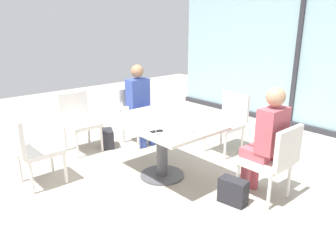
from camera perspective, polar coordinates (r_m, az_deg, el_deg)
ground_plane at (r=4.22m, az=-1.03°, el=-8.70°), size 12.00×12.00×0.00m
window_wall_backdrop at (r=6.37m, az=21.72°, el=10.54°), size 5.51×0.10×2.70m
dining_table_main at (r=4.00m, az=-1.07°, el=-1.50°), size 1.39×0.93×0.73m
chair_far_left at (r=5.25m, az=-5.53°, el=2.43°), size 0.50×0.46×0.87m
chair_far_right at (r=3.66m, az=18.00°, el=-5.41°), size 0.50×0.46×0.87m
chair_side_end at (r=5.08m, az=-15.40°, el=1.32°), size 0.50×0.46×0.87m
chair_front_left at (r=4.12m, az=-22.86°, el=-3.35°), size 0.46×0.50×0.87m
chair_near_window at (r=4.93m, az=10.52°, el=1.15°), size 0.46×0.51×0.87m
person_far_left at (r=5.12m, az=-4.87°, el=4.38°), size 0.39×0.34×1.26m
person_far_right at (r=3.64m, az=16.84°, el=-1.99°), size 0.39×0.34×1.26m
wine_glass_0 at (r=3.81m, az=-4.36°, el=2.18°), size 0.07×0.07×0.18m
wine_glass_1 at (r=4.21m, az=-2.65°, el=3.72°), size 0.07×0.07×0.18m
wine_glass_2 at (r=3.51m, az=3.93°, el=0.80°), size 0.07×0.07×0.18m
wine_glass_3 at (r=4.20m, az=-8.11°, el=3.54°), size 0.07×0.07×0.18m
wine_glass_4 at (r=3.43m, az=-2.16°, el=0.43°), size 0.07×0.07×0.18m
wine_glass_5 at (r=4.31m, az=1.08°, el=4.09°), size 0.07×0.07×0.18m
coffee_cup at (r=4.31m, az=-7.37°, el=2.76°), size 0.08×0.08×0.09m
cell_phone_on_table at (r=3.59m, az=-1.99°, el=-0.91°), size 0.11×0.16×0.01m
handbag_0 at (r=5.18m, az=-10.49°, el=-2.15°), size 0.34×0.27×0.28m
handbag_1 at (r=3.65m, az=11.30°, el=-11.13°), size 0.32×0.21×0.28m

